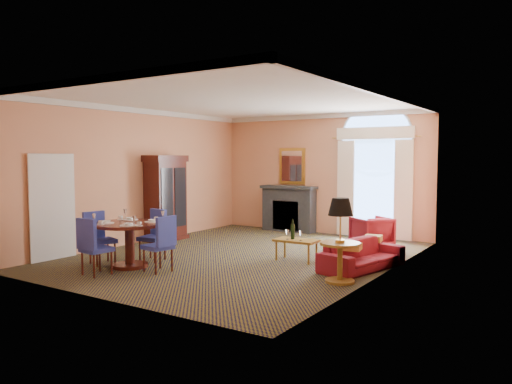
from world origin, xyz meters
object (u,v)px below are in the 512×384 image
Objects in this scene: armchair at (372,232)px; coffee_table at (296,240)px; sofa at (362,255)px; armoire at (166,199)px; side_table at (340,230)px; dining_table at (130,234)px.

coffee_table is (-0.75, -2.19, 0.06)m from armchair.
armchair reaches higher than sofa.
coffee_table is (3.90, -0.45, -0.60)m from armoire.
armoire reaches higher than side_table.
dining_table is 5.35m from armchair.
armchair is at bearing 54.91° from dining_table.
coffee_table is at bearing -6.57° from armoire.
coffee_table is at bearing 43.27° from dining_table.
dining_table reaches higher than armchair.
side_table is at bearing -16.23° from armoire.
side_table is (1.42, -1.10, 0.46)m from coffee_table.
side_table reaches higher than sofa.
armchair is at bearing 69.44° from coffee_table.
side_table is at bearing -163.81° from sofa.
armoire is at bearing 120.95° from dining_table.
sofa is (5.27, -0.43, -0.74)m from armoire.
coffee_table is at bearing 17.83° from armchair.
armchair is 0.91× the size of coffee_table.
coffee_table reaches higher than armchair.
armoire is 2.68× the size of armchair.
armchair is at bearing 29.46° from sofa.
armchair is (-0.62, 2.17, 0.09)m from sofa.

